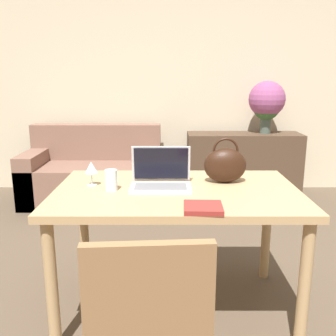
{
  "coord_description": "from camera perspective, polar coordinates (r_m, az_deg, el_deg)",
  "views": [
    {
      "loc": [
        -0.17,
        -1.42,
        1.35
      ],
      "look_at": [
        -0.17,
        0.56,
        0.86
      ],
      "focal_mm": 40.0,
      "sensor_mm": 36.0,
      "label": 1
    }
  ],
  "objects": [
    {
      "name": "chair",
      "position": [
        1.46,
        -3.06,
        -22.35
      ],
      "size": [
        0.47,
        0.47,
        0.86
      ],
      "rotation": [
        0.0,
        0.0,
        0.06
      ],
      "color": "olive",
      "rests_on": "ground_plane"
    },
    {
      "name": "book",
      "position": [
        1.76,
        5.26,
        -6.05
      ],
      "size": [
        0.19,
        0.17,
        0.02
      ],
      "rotation": [
        0.0,
        0.0,
        -0.04
      ],
      "color": "maroon",
      "rests_on": "dining_table"
    },
    {
      "name": "wall_back",
      "position": [
        4.52,
        2.13,
        13.79
      ],
      "size": [
        10.0,
        0.06,
        2.7
      ],
      "color": "beige",
      "rests_on": "ground_plane"
    },
    {
      "name": "handbag",
      "position": [
        2.2,
        8.59,
        0.51
      ],
      "size": [
        0.25,
        0.13,
        0.27
      ],
      "color": "black",
      "rests_on": "dining_table"
    },
    {
      "name": "dining_table",
      "position": [
        2.1,
        1.22,
        -5.52
      ],
      "size": [
        1.35,
        0.84,
        0.74
      ],
      "color": "tan",
      "rests_on": "ground_plane"
    },
    {
      "name": "wine_glass",
      "position": [
        2.16,
        -11.73,
        -0.07
      ],
      "size": [
        0.07,
        0.07,
        0.14
      ],
      "color": "silver",
      "rests_on": "dining_table"
    },
    {
      "name": "sideboard",
      "position": [
        4.37,
        11.24,
        0.48
      ],
      "size": [
        1.27,
        0.4,
        0.73
      ],
      "color": "#4C3828",
      "rests_on": "ground_plane"
    },
    {
      "name": "laptop",
      "position": [
        2.11,
        -1.21,
        -1.23
      ],
      "size": [
        0.34,
        0.24,
        0.22
      ],
      "color": "silver",
      "rests_on": "dining_table"
    },
    {
      "name": "drinking_glass",
      "position": [
        2.06,
        -8.76,
        -1.86
      ],
      "size": [
        0.07,
        0.07,
        0.12
      ],
      "color": "silver",
      "rests_on": "dining_table"
    },
    {
      "name": "flower_vase",
      "position": [
        4.33,
        14.7,
        9.68
      ],
      "size": [
        0.4,
        0.4,
        0.58
      ],
      "color": "#47564C",
      "rests_on": "sideboard"
    },
    {
      "name": "couch",
      "position": [
        4.23,
        -11.29,
        -1.02
      ],
      "size": [
        1.46,
        0.77,
        0.82
      ],
      "color": "#7F5B4C",
      "rests_on": "ground_plane"
    }
  ]
}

